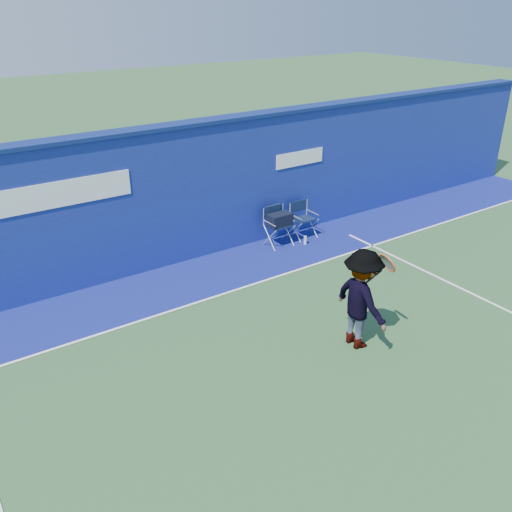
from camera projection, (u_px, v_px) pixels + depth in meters
ground at (312, 385)px, 8.42m from camera, size 80.00×80.00×0.00m
stadium_wall at (161, 197)px, 11.63m from camera, size 24.00×0.50×3.08m
out_of_bounds_strip at (189, 281)px, 11.48m from camera, size 24.00×1.80×0.01m
court_lines at (289, 365)px, 8.86m from camera, size 24.00×12.00×0.01m
directors_chair_left at (279, 229)px, 12.98m from camera, size 0.56×0.52×0.95m
directors_chair_right at (303, 226)px, 13.48m from camera, size 0.53×0.48×0.89m
water_bottle at (305, 240)px, 13.13m from camera, size 0.07×0.07×0.22m
tennis_player at (361, 299)px, 9.03m from camera, size 0.87×1.19×1.78m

